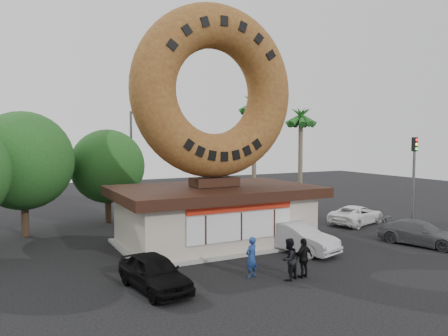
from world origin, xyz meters
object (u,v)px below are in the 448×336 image
(donut_shop, at_px, (215,213))
(car_silver, at_px, (296,237))
(person_center, at_px, (289,259))
(car_black, at_px, (154,272))
(traffic_signal, at_px, (414,170))
(car_white, at_px, (356,215))
(street_lamp, at_px, (133,158))
(person_right, at_px, (304,258))
(person_left, at_px, (251,257))
(giant_donut, at_px, (214,92))
(car_grey, at_px, (420,233))

(donut_shop, height_order, car_silver, donut_shop)
(person_center, relative_size, car_black, 0.43)
(person_center, height_order, car_silver, person_center)
(traffic_signal, distance_m, car_silver, 11.47)
(car_silver, xyz_separation_m, car_white, (8.22, 4.05, -0.12))
(car_black, bearing_deg, street_lamp, 68.97)
(street_lamp, bearing_deg, person_right, -81.51)
(street_lamp, distance_m, person_right, 17.83)
(car_black, distance_m, car_white, 17.89)
(person_center, distance_m, car_black, 5.65)
(donut_shop, relative_size, person_left, 6.33)
(traffic_signal, relative_size, person_center, 3.39)
(person_left, distance_m, car_black, 4.25)
(street_lamp, bearing_deg, donut_shop, -79.50)
(donut_shop, xyz_separation_m, car_silver, (3.08, -3.59, -1.00))
(person_right, bearing_deg, car_white, -154.55)
(street_lamp, height_order, car_white, street_lamp)
(giant_donut, height_order, traffic_signal, giant_donut)
(person_center, bearing_deg, giant_donut, -111.27)
(giant_donut, relative_size, traffic_signal, 1.59)
(person_left, bearing_deg, street_lamp, -106.47)
(giant_donut, bearing_deg, car_black, -133.62)
(person_left, xyz_separation_m, car_white, (12.56, 6.63, -0.23))
(car_black, bearing_deg, car_grey, -7.74)
(car_grey, height_order, car_white, car_grey)
(car_silver, distance_m, car_grey, 7.37)
(giant_donut, xyz_separation_m, street_lamp, (-1.86, 10.00, -4.14))
(person_right, relative_size, car_white, 0.37)
(giant_donut, height_order, person_center, giant_donut)
(giant_donut, bearing_deg, car_white, 2.25)
(donut_shop, relative_size, car_black, 2.69)
(person_right, bearing_deg, car_silver, -133.40)
(car_black, bearing_deg, traffic_signal, 2.83)
(traffic_signal, xyz_separation_m, car_black, (-19.49, -3.75, -3.16))
(person_left, height_order, car_white, person_left)
(giant_donut, xyz_separation_m, person_left, (-1.26, -6.19, -7.73))
(street_lamp, relative_size, car_white, 1.71)
(person_right, distance_m, car_white, 13.09)
(car_black, relative_size, car_white, 0.89)
(donut_shop, height_order, street_lamp, street_lamp)
(person_right, bearing_deg, car_black, -24.37)
(donut_shop, relative_size, person_right, 6.51)
(donut_shop, relative_size, car_grey, 2.40)
(street_lamp, height_order, person_right, street_lamp)
(car_grey, xyz_separation_m, car_white, (1.14, 6.12, -0.03))
(person_right, distance_m, car_silver, 4.36)
(person_left, bearing_deg, giant_donut, -120.11)
(traffic_signal, bearing_deg, giant_donut, 171.83)
(street_lamp, xyz_separation_m, car_white, (13.16, -9.56, -3.83))
(person_left, height_order, person_right, person_left)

